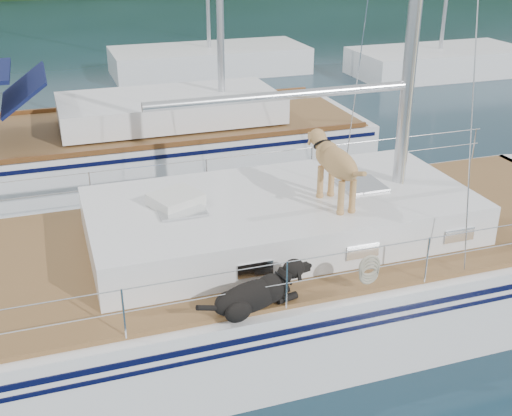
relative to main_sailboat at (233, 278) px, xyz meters
name	(u,v)px	position (x,y,z in m)	size (l,w,h in m)	color
ground	(228,319)	(-0.10, 0.01, -0.68)	(120.00, 120.00, 0.00)	black
main_sailboat	(233,278)	(0.00, 0.00, 0.00)	(12.00, 3.91, 14.01)	white
neighbor_sailboat	(124,148)	(-0.64, 6.30, -0.05)	(11.00, 3.50, 13.30)	white
bg_boat_center	(209,61)	(3.90, 16.01, -0.23)	(7.20, 3.00, 11.65)	white
bg_boat_east	(439,62)	(11.90, 13.01, -0.22)	(6.40, 3.00, 11.65)	white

